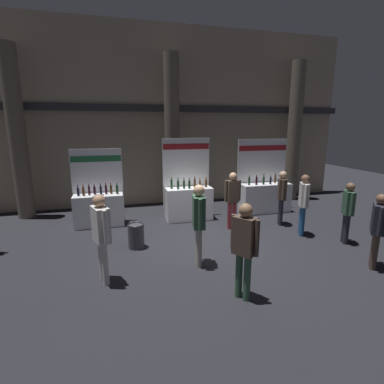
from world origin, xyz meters
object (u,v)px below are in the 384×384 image
at_px(visitor_6, 304,200).
at_px(visitor_5, 244,243).
at_px(exhibitor_booth_1, 188,200).
at_px(visitor_3, 378,224).
at_px(visitor_1, 348,209).
at_px(visitor_7, 101,231).
at_px(trash_bin, 136,236).
at_px(exhibitor_booth_0, 99,207).
at_px(exhibitor_booth_2, 264,194).
at_px(visitor_9, 199,217).
at_px(visitor_8, 282,193).
at_px(visitor_4, 233,196).

bearing_deg(visitor_6, visitor_5, 155.09).
height_order(exhibitor_booth_1, visitor_3, exhibitor_booth_1).
distance_m(visitor_1, visitor_7, 5.98).
bearing_deg(trash_bin, exhibitor_booth_1, 46.43).
bearing_deg(exhibitor_booth_0, exhibitor_booth_2, 0.43).
bearing_deg(exhibitor_booth_1, visitor_3, -55.02).
height_order(visitor_6, visitor_7, visitor_7).
distance_m(exhibitor_booth_0, visitor_1, 6.92).
bearing_deg(visitor_9, visitor_8, -48.60).
distance_m(trash_bin, visitor_8, 4.50).
bearing_deg(exhibitor_booth_1, visitor_8, -25.91).
relative_size(exhibitor_booth_2, visitor_5, 1.46).
distance_m(trash_bin, visitor_9, 1.94).
relative_size(exhibitor_booth_2, visitor_8, 1.52).
relative_size(visitor_3, visitor_9, 0.91).
bearing_deg(trash_bin, visitor_9, -45.85).
distance_m(exhibitor_booth_1, visitor_1, 4.54).
height_order(exhibitor_booth_2, visitor_3, exhibitor_booth_2).
bearing_deg(exhibitor_booth_2, visitor_1, -78.42).
distance_m(visitor_3, visitor_9, 3.72).
relative_size(exhibitor_booth_1, visitor_3, 1.60).
bearing_deg(visitor_9, exhibitor_booth_2, -35.27).
bearing_deg(visitor_7, visitor_3, 61.86).
bearing_deg(visitor_7, visitor_1, 74.86).
bearing_deg(visitor_5, visitor_9, 161.24).
height_order(visitor_5, visitor_6, visitor_5).
height_order(visitor_3, visitor_4, visitor_4).
bearing_deg(visitor_9, visitor_1, -76.95).
height_order(trash_bin, visitor_7, visitor_7).
bearing_deg(visitor_3, visitor_5, -41.84).
xyz_separation_m(visitor_1, visitor_7, (-5.96, -0.47, 0.14)).
bearing_deg(visitor_4, visitor_5, -109.53).
distance_m(exhibitor_booth_2, visitor_1, 3.19).
height_order(trash_bin, visitor_6, visitor_6).
bearing_deg(exhibitor_booth_0, visitor_8, -14.22).
bearing_deg(visitor_6, visitor_7, 128.34).
distance_m(exhibitor_booth_2, visitor_7, 6.43).
height_order(visitor_5, visitor_7, visitor_7).
height_order(visitor_4, visitor_6, visitor_6).
relative_size(visitor_8, visitor_9, 0.93).
xyz_separation_m(exhibitor_booth_0, visitor_6, (5.45, -2.29, 0.42)).
xyz_separation_m(trash_bin, visitor_1, (5.24, -1.06, 0.61)).
relative_size(exhibitor_booth_0, visitor_3, 1.42).
bearing_deg(visitor_8, exhibitor_booth_1, -92.88).
relative_size(exhibitor_booth_2, trash_bin, 4.12).
height_order(visitor_5, visitor_9, visitor_9).
relative_size(visitor_1, visitor_7, 0.91).
xyz_separation_m(visitor_4, visitor_9, (-1.58, -1.98, 0.09)).
distance_m(visitor_1, visitor_4, 2.98).
relative_size(exhibitor_booth_0, visitor_8, 1.39).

